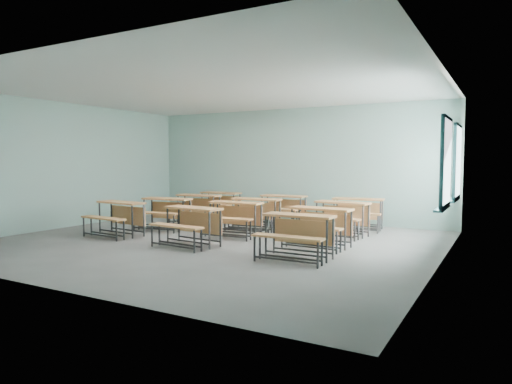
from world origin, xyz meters
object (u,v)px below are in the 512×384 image
Objects in this scene: desk_unit_r0c2 at (297,230)px; desk_unit_r3c2 at (357,209)px; desk_unit_r0c1 at (190,220)px; desk_unit_r3c0 at (219,201)px; desk_unit_r2c2 at (340,213)px; desk_unit_r1c2 at (319,221)px; desk_unit_r1c1 at (233,213)px; desk_unit_r3c1 at (282,205)px; desk_unit_r0c0 at (117,213)px; desk_unit_r1c0 at (165,208)px; desk_unit_r2c1 at (254,209)px; desk_unit_r2c0 at (197,204)px.

desk_unit_r0c2 is 3.86m from desk_unit_r3c2.
desk_unit_r3c0 is (-1.90, 3.90, 0.00)m from desk_unit_r0c1.
desk_unit_r2c2 is (-0.13, 2.74, 0.00)m from desk_unit_r0c2.
desk_unit_r3c2 is (-0.07, 3.86, 0.00)m from desk_unit_r0c2.
desk_unit_r1c1 is at bearing 175.43° from desk_unit_r1c2.
desk_unit_r3c1 is 2.06m from desk_unit_r3c2.
desk_unit_r0c0 is 1.04× the size of desk_unit_r3c0.
desk_unit_r1c0 is 2.06m from desk_unit_r1c1.
desk_unit_r0c2 is at bearing -80.50° from desk_unit_r2c2.
desk_unit_r3c0 is (-2.05, 2.47, 0.00)m from desk_unit_r1c1.
desk_unit_r1c0 is at bearing -88.94° from desk_unit_r3c0.
desk_unit_r1c2 is at bearing -11.63° from desk_unit_r1c0.
desk_unit_r1c1 and desk_unit_r2c2 have the same top height.
desk_unit_r3c1 and desk_unit_r3c2 have the same top height.
desk_unit_r2c0 is at bearing 165.73° from desk_unit_r2c1.
desk_unit_r2c0 is at bearing 88.87° from desk_unit_r0c0.
desk_unit_r2c0 is (-1.89, 2.80, 0.00)m from desk_unit_r0c1.
desk_unit_r0c2 is 5.16m from desk_unit_r2c0.
desk_unit_r1c0 is 1.31m from desk_unit_r2c0.
desk_unit_r0c0 is at bearing 175.36° from desk_unit_r0c2.
desk_unit_r3c2 is at bearing 89.83° from desk_unit_r0c2.
desk_unit_r3c2 is at bearing 93.33° from desk_unit_r2c2.
desk_unit_r1c0 is (0.28, 1.30, 0.00)m from desk_unit_r0c0.
desk_unit_r2c2 is (4.15, -0.15, 0.00)m from desk_unit_r2c0.
desk_unit_r3c0 is (-4.22, 2.75, 0.00)m from desk_unit_r1c2.
desk_unit_r1c1 is at bearing 33.57° from desk_unit_r0c0.
desk_unit_r0c0 is at bearing -93.14° from desk_unit_r3c0.
desk_unit_r2c0 and desk_unit_r3c0 have the same top height.
desk_unit_r3c1 is (-2.00, 1.07, 0.00)m from desk_unit_r2c2.
desk_unit_r2c2 is (2.11, 1.21, 0.00)m from desk_unit_r1c1.
desk_unit_r2c1 is at bearing -169.12° from desk_unit_r2c2.
desk_unit_r2c1 and desk_unit_r3c2 have the same top height.
desk_unit_r0c0 is 2.21m from desk_unit_r0c1.
desk_unit_r0c0 is 0.99× the size of desk_unit_r2c2.
desk_unit_r3c1 is at bearing 118.01° from desk_unit_r0c2.
desk_unit_r0c1 is 2.49m from desk_unit_r2c1.
desk_unit_r3c2 is at bearing 64.30° from desk_unit_r0c1.
desk_unit_r0c1 is 2.43m from desk_unit_r1c0.
desk_unit_r2c0 is (-4.21, 1.64, 0.00)m from desk_unit_r1c2.
desk_unit_r2c2 is 1.05× the size of desk_unit_r3c0.
desk_unit_r2c2 is (4.17, 1.16, 0.00)m from desk_unit_r1c0.
desk_unit_r2c1 is at bearing -12.53° from desk_unit_r2c0.
desk_unit_r3c0 and desk_unit_r3c2 have the same top height.
desk_unit_r0c0 is 2.65m from desk_unit_r1c1.
desk_unit_r1c0 is 4.25m from desk_unit_r1c2.
desk_unit_r3c1 is at bearing 158.43° from desk_unit_r2c2.
desk_unit_r1c0 is at bearing 148.05° from desk_unit_r0c1.
desk_unit_r2c2 is at bearing -1.34° from desk_unit_r2c1.
desk_unit_r1c1 is (0.15, 1.43, 0.00)m from desk_unit_r0c1.
desk_unit_r3c0 is at bearing 90.98° from desk_unit_r0c0.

